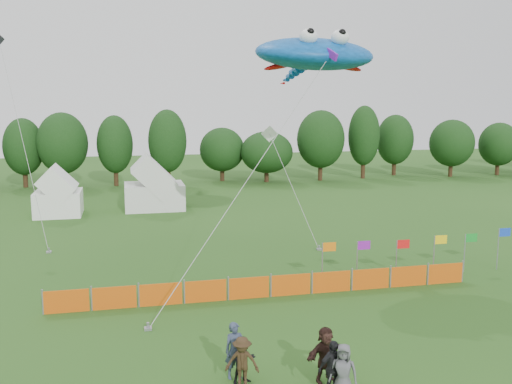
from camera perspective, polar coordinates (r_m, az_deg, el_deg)
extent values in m
plane|color=#234C16|center=(19.96, 4.02, -17.67)|extent=(160.00, 160.00, 0.00)
cylinder|color=#382314|center=(64.58, -22.07, 1.48)|extent=(0.50, 0.50, 2.38)
ellipsoid|color=black|center=(64.28, -22.24, 4.22)|extent=(4.09, 4.09, 5.35)
cylinder|color=#382314|center=(63.23, -18.64, 1.61)|extent=(0.50, 0.50, 2.57)
ellipsoid|color=black|center=(62.91, -18.79, 4.64)|extent=(5.20, 5.20, 5.79)
cylinder|color=#382314|center=(62.85, -13.82, 1.73)|extent=(0.50, 0.50, 2.46)
ellipsoid|color=black|center=(62.54, -13.93, 4.65)|extent=(3.78, 3.78, 5.55)
cylinder|color=#382314|center=(61.58, -8.77, 1.83)|extent=(0.50, 0.50, 2.66)
ellipsoid|color=black|center=(61.25, -8.85, 5.06)|extent=(4.05, 4.05, 5.99)
cylinder|color=#382314|center=(64.93, -3.40, 1.99)|extent=(0.50, 0.50, 1.98)
ellipsoid|color=black|center=(64.66, -3.42, 4.26)|extent=(5.06, 5.06, 4.46)
cylinder|color=#382314|center=(63.97, 1.06, 1.84)|extent=(0.50, 0.50, 1.86)
ellipsoid|color=black|center=(63.71, 1.06, 4.01)|extent=(5.86, 5.86, 4.18)
cylinder|color=#382314|center=(65.53, 6.44, 2.29)|extent=(0.50, 0.50, 2.62)
ellipsoid|color=black|center=(65.22, 6.50, 5.28)|extent=(5.41, 5.41, 5.89)
cylinder|color=#382314|center=(68.09, 10.65, 2.52)|extent=(0.50, 0.50, 2.78)
ellipsoid|color=black|center=(67.78, 10.74, 5.57)|extent=(3.67, 3.67, 6.26)
cylinder|color=#382314|center=(71.86, 13.64, 2.61)|extent=(0.50, 0.50, 2.42)
ellipsoid|color=black|center=(71.59, 13.73, 5.12)|extent=(4.46, 4.46, 5.44)
cylinder|color=#382314|center=(72.41, 18.88, 2.35)|extent=(0.50, 0.50, 2.24)
ellipsoid|color=black|center=(72.15, 19.00, 4.65)|extent=(5.26, 5.26, 5.03)
cylinder|color=#382314|center=(75.98, 22.98, 2.36)|extent=(0.50, 0.50, 2.10)
ellipsoid|color=black|center=(75.74, 23.11, 4.42)|extent=(4.74, 4.74, 4.73)
cube|color=white|center=(47.84, -19.14, -1.06)|extent=(3.54, 3.54, 1.95)
cube|color=silver|center=(48.66, -10.12, -0.42)|extent=(4.86, 3.89, 2.14)
cube|color=#CE500B|center=(26.12, -18.45, -10.34)|extent=(1.90, 0.06, 1.00)
cube|color=#CE500B|center=(25.99, -13.99, -10.24)|extent=(1.90, 0.06, 1.00)
cube|color=#CE500B|center=(26.01, -9.51, -10.07)|extent=(1.90, 0.06, 1.00)
cube|color=#CE500B|center=(26.18, -5.07, -9.85)|extent=(1.90, 0.06, 1.00)
cube|color=#CE500B|center=(26.50, -0.72, -9.57)|extent=(1.90, 0.06, 1.00)
cube|color=#CE500B|center=(26.97, 3.49, -9.26)|extent=(1.90, 0.06, 1.00)
cube|color=#CE500B|center=(27.58, 7.53, -8.90)|extent=(1.90, 0.06, 1.00)
cube|color=#CE500B|center=(28.31, 11.37, -8.53)|extent=(1.90, 0.06, 1.00)
cube|color=#CE500B|center=(29.16, 15.00, -8.14)|extent=(1.90, 0.06, 1.00)
cube|color=#CE500B|center=(30.12, 18.40, -7.74)|extent=(1.90, 0.06, 1.00)
cylinder|color=gray|center=(28.57, 6.64, -7.10)|extent=(0.06, 0.06, 2.09)
cube|color=orange|center=(28.47, 7.34, -5.46)|extent=(0.70, 0.02, 0.45)
cylinder|color=gray|center=(29.63, 10.07, -6.72)|extent=(0.06, 0.06, 1.96)
cube|color=purple|center=(29.57, 10.74, -5.25)|extent=(0.70, 0.02, 0.45)
cylinder|color=gray|center=(30.15, 13.85, -6.54)|extent=(0.06, 0.06, 1.99)
cube|color=red|center=(30.11, 14.51, -5.07)|extent=(0.70, 0.02, 0.45)
cylinder|color=gray|center=(30.90, 17.35, -6.15)|extent=(0.06, 0.06, 2.17)
cube|color=yellow|center=(30.86, 17.99, -4.55)|extent=(0.70, 0.02, 0.45)
cylinder|color=gray|center=(32.23, 20.12, -5.75)|extent=(0.06, 0.06, 2.07)
cube|color=#148C26|center=(32.23, 20.73, -4.31)|extent=(0.70, 0.02, 0.45)
cylinder|color=gray|center=(33.32, 23.03, -5.28)|extent=(0.06, 0.06, 2.26)
cube|color=blue|center=(33.33, 23.62, -3.71)|extent=(0.70, 0.02, 0.45)
imported|color=#303950|center=(19.27, -2.11, -15.56)|extent=(0.73, 0.52, 1.89)
imported|color=black|center=(19.02, -1.17, -16.45)|extent=(0.87, 0.75, 1.55)
imported|color=#332314|center=(18.74, -1.39, -16.66)|extent=(1.22, 0.94, 1.67)
imported|color=black|center=(18.38, 7.67, -17.09)|extent=(1.12, 0.70, 1.79)
imported|color=#525257|center=(18.24, 8.72, -17.37)|extent=(1.02, 0.90, 1.76)
imported|color=black|center=(19.22, 6.98, -15.80)|extent=(1.77, 1.05, 1.82)
ellipsoid|color=blue|center=(31.48, 5.92, 13.57)|extent=(7.66, 6.43, 2.35)
sphere|color=white|center=(29.90, 5.28, 15.22)|extent=(0.94, 0.94, 0.94)
sphere|color=white|center=(30.46, 8.40, 15.05)|extent=(0.94, 0.94, 0.94)
ellipsoid|color=red|center=(31.12, 2.56, 12.52)|extent=(1.97, 0.86, 0.31)
ellipsoid|color=red|center=(32.26, 8.86, 12.30)|extent=(1.97, 0.86, 0.31)
cube|color=purple|center=(29.03, 7.58, 13.48)|extent=(0.37, 0.96, 0.70)
cylinder|color=#A5A5A5|center=(25.49, -0.72, 1.43)|extent=(9.46, 5.67, 11.19)
cube|color=gray|center=(23.64, -10.74, -13.27)|extent=(0.30, 0.30, 0.10)
cube|color=white|center=(36.41, 1.36, 5.84)|extent=(1.08, 0.30, 1.08)
cylinder|color=#A5A5A5|center=(35.55, 3.80, 0.13)|extent=(2.38, 3.24, 6.94)
cube|color=gray|center=(35.11, 6.33, -5.71)|extent=(0.30, 0.30, 0.10)
cylinder|color=#A5A5A5|center=(38.53, -22.29, 4.68)|extent=(3.13, 5.82, 12.97)
cube|color=gray|center=(36.47, -20.00, -5.65)|extent=(0.30, 0.30, 0.10)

